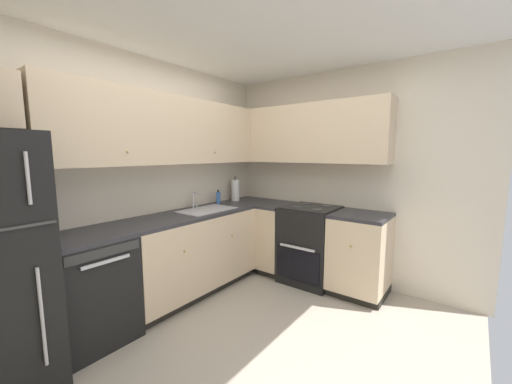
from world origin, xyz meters
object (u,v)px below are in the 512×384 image
object	(u,v)px
dishwasher	(90,290)
paper_towel_roll	(235,190)
oven_range	(311,243)
soap_bottle	(218,198)

from	to	relation	value
dishwasher	paper_towel_roll	xyz separation A→B (m)	(2.03, 0.16, 0.62)
oven_range	soap_bottle	bearing A→B (deg)	112.94
oven_range	dishwasher	bearing A→B (deg)	157.01
soap_bottle	paper_towel_roll	bearing A→B (deg)	-3.60
oven_range	paper_towel_roll	xyz separation A→B (m)	(-0.15, 1.08, 0.59)
oven_range	paper_towel_roll	size ratio (longest dim) A/B	3.04
paper_towel_roll	oven_range	bearing A→B (deg)	-82.14
oven_range	soap_bottle	distance (m)	1.31
dishwasher	oven_range	world-z (taller)	oven_range
soap_bottle	paper_towel_roll	xyz separation A→B (m)	(0.32, -0.02, 0.07)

